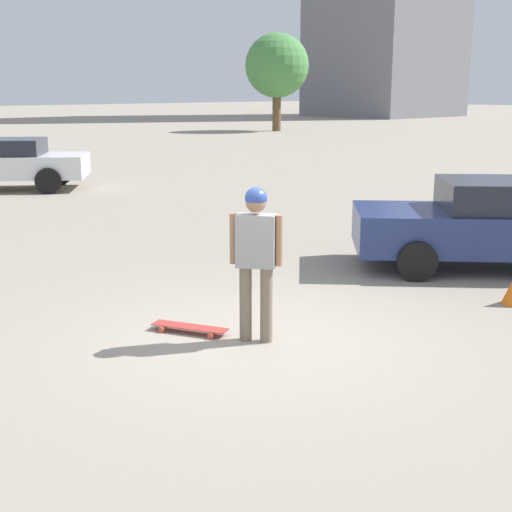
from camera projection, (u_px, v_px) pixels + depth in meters
The scene contains 6 objects.
ground_plane at pixel (256, 341), 8.18m from camera, with size 220.00×220.00×0.00m, color gray.
person at pixel (256, 250), 7.94m from camera, with size 0.42×0.50×1.77m.
skateboard at pixel (190, 327), 8.43m from camera, with size 0.60×0.93×0.08m.
car_parked_near at pixel (500, 223), 11.32m from camera, with size 4.40×4.46×1.42m.
car_parked_far at pixel (2, 163), 20.15m from camera, with size 4.91×4.34×1.44m.
tree_distant at pixel (277, 66), 47.18m from camera, with size 4.23×4.23×6.41m.
Camera 1 is at (-5.22, -5.72, 2.83)m, focal length 50.00 mm.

